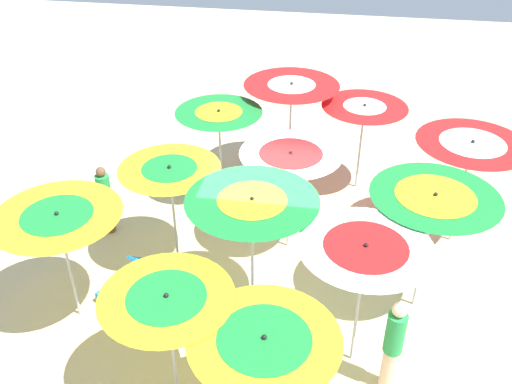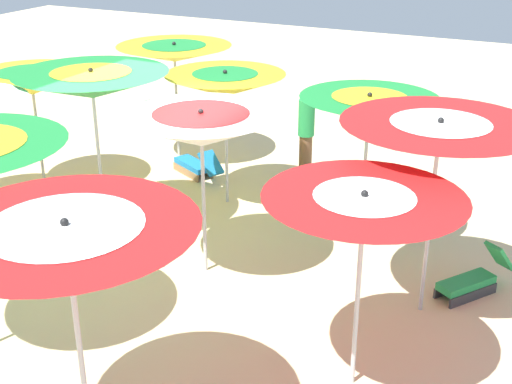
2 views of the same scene
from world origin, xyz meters
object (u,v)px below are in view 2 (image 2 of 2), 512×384
beach_umbrella_2 (439,139)px  beach_umbrella_11 (174,53)px  beach_umbrella_7 (92,85)px  lounger_0 (397,213)px  beach_umbrella_4 (201,129)px  lounger_1 (196,165)px  beach_umbrella_8 (225,85)px  beach_umbrella_5 (369,109)px  beachgoer_0 (306,131)px  beach_umbrella_0 (67,246)px  beach_umbrella_10 (31,83)px  beach_umbrella_1 (363,212)px  lounger_2 (472,279)px

beach_umbrella_2 → beach_umbrella_11: (-5.57, 3.22, -0.16)m
beach_umbrella_7 → lounger_0: size_ratio=1.87×
beach_umbrella_4 → lounger_1: (-1.92, 2.97, -1.85)m
lounger_1 → beach_umbrella_8: bearing=170.8°
beach_umbrella_5 → beachgoer_0: bearing=129.8°
beach_umbrella_0 → beach_umbrella_2: bearing=60.7°
beach_umbrella_11 → beach_umbrella_10: bearing=-121.4°
beach_umbrella_10 → beachgoer_0: beach_umbrella_10 is taller
beach_umbrella_5 → lounger_1: (-3.57, 1.17, -1.86)m
beach_umbrella_0 → beach_umbrella_10: size_ratio=1.13×
beach_umbrella_5 → beach_umbrella_10: beach_umbrella_5 is taller
beach_umbrella_11 → beach_umbrella_2: bearing=-30.0°
beach_umbrella_10 → beachgoer_0: bearing=34.4°
beach_umbrella_2 → beach_umbrella_11: bearing=150.0°
beach_umbrella_0 → lounger_1: 7.27m
beach_umbrella_2 → beachgoer_0: bearing=130.3°
lounger_0 → beach_umbrella_7: bearing=-53.7°
lounger_0 → lounger_1: lounger_0 is taller
beach_umbrella_5 → lounger_0: size_ratio=1.69×
beach_umbrella_4 → lounger_0: beach_umbrella_4 is taller
beach_umbrella_5 → beach_umbrella_8: size_ratio=1.01×
beach_umbrella_1 → beachgoer_0: beach_umbrella_1 is taller
beach_umbrella_1 → beach_umbrella_10: beach_umbrella_1 is taller
beach_umbrella_10 → lounger_2: 7.65m
beach_umbrella_2 → beach_umbrella_7: 4.96m
beach_umbrella_1 → lounger_2: (0.81, 2.39, -1.81)m
lounger_1 → beach_umbrella_0: bearing=139.7°
beach_umbrella_4 → beachgoer_0: size_ratio=1.42×
beach_umbrella_2 → beach_umbrella_7: (-4.96, 0.08, 0.04)m
beach_umbrella_1 → beach_umbrella_0: bearing=-131.4°
beach_umbrella_4 → beach_umbrella_7: size_ratio=0.91×
beach_umbrella_11 → beachgoer_0: (2.51, 0.40, -1.26)m
beach_umbrella_11 → lounger_1: 2.12m
beach_umbrella_5 → lounger_1: 4.19m
beach_umbrella_0 → beach_umbrella_10: (-4.82, 4.74, -0.29)m
beach_umbrella_0 → lounger_0: (1.21, 6.02, -2.00)m
beach_umbrella_2 → beach_umbrella_10: (-6.96, 0.95, -0.35)m
beach_umbrella_1 → lounger_2: 3.11m
beach_umbrella_11 → lounger_1: size_ratio=1.84×
beach_umbrella_8 → beach_umbrella_2: bearing=-26.3°
lounger_2 → beach_umbrella_2: bearing=-2.6°
beach_umbrella_2 → beachgoer_0: size_ratio=1.54×
beach_umbrella_7 → beachgoer_0: 4.27m
beach_umbrella_1 → beach_umbrella_10: 7.16m
lounger_0 → beach_umbrella_2: bearing=31.0°
lounger_0 → beachgoer_0: beachgoer_0 is taller
lounger_1 → beachgoer_0: bearing=-124.6°
beach_umbrella_0 → beach_umbrella_7: size_ratio=0.96×
beach_umbrella_0 → lounger_2: (2.63, 4.47, -2.00)m
beach_umbrella_5 → beach_umbrella_7: bearing=-159.3°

